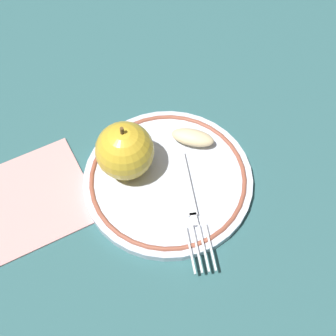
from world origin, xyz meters
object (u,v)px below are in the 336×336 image
Objects in this scene: apple_red_whole at (125,151)px; fork at (191,204)px; plate at (168,179)px; apple_slice_front at (193,138)px; napkin_folded at (31,198)px.

apple_red_whole reaches higher than fork.
apple_slice_front is (-0.05, 0.04, 0.02)m from plate.
apple_slice_front is 0.34× the size of fork.
napkin_folded is at bearing 35.77° from apple_slice_front.
apple_slice_front is 0.22m from napkin_folded.
apple_slice_front is at bearing 106.22° from apple_red_whole.
apple_red_whole reaches higher than napkin_folded.
apple_red_whole is at bearing 39.40° from apple_slice_front.
plate is at bearing 65.97° from apple_red_whole.
fork is 0.20m from napkin_folded.
napkin_folded is (-0.04, -0.20, -0.01)m from fork.
plate is 0.07m from apple_slice_front.
napkin_folded is at bearing -90.15° from plate.
apple_red_whole reaches higher than plate.
plate is 3.83× the size of apple_slice_front.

